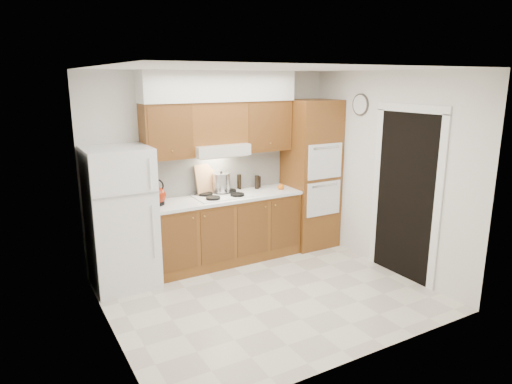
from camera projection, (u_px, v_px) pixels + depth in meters
floor at (269, 294)px, 5.42m from camera, size 3.60×3.60×0.00m
ceiling at (271, 68)px, 4.80m from camera, size 3.60×3.60×0.00m
wall_back at (214, 167)px, 6.37m from camera, size 3.60×0.02×2.60m
wall_left at (105, 211)px, 4.24m from camera, size 0.02×3.00×2.60m
wall_right at (387, 172)px, 5.98m from camera, size 0.02×3.00×2.60m
fridge at (121, 218)px, 5.50m from camera, size 0.75×0.72×1.72m
base_cabinets at (226, 230)px, 6.34m from camera, size 2.11×0.60×0.90m
countertop at (226, 197)px, 6.22m from camera, size 2.13×0.62×0.04m
backsplash at (216, 172)px, 6.39m from camera, size 2.11×0.03×0.56m
oven_cabinet at (310, 174)px, 6.84m from camera, size 0.70×0.65×2.20m
upper_cab_left at (167, 131)px, 5.76m from camera, size 0.63×0.33×0.70m
upper_cab_right at (264, 126)px, 6.45m from camera, size 0.73×0.33×0.70m
range_hood at (219, 149)px, 6.11m from camera, size 0.75×0.45×0.15m
upper_cab_over_hood at (216, 123)px, 6.07m from camera, size 0.75×0.33×0.55m
soffit at (219, 86)px, 5.97m from camera, size 2.13×0.36×0.40m
cooktop at (222, 196)px, 6.20m from camera, size 0.74×0.50×0.01m
doorway at (405, 197)px, 5.74m from camera, size 0.02×0.90×2.10m
wall_clock at (360, 105)px, 6.23m from camera, size 0.02×0.30×0.30m
kettle at (157, 196)px, 5.74m from camera, size 0.25×0.25×0.22m
cutting_board at (206, 180)px, 6.27m from camera, size 0.35×0.19×0.44m
stock_pot at (221, 183)px, 6.31m from camera, size 0.30×0.30×0.25m
condiment_a at (239, 182)px, 6.57m from camera, size 0.07×0.07×0.22m
condiment_b at (257, 182)px, 6.60m from camera, size 0.07×0.07×0.20m
condiment_c at (259, 182)px, 6.69m from camera, size 0.07×0.07×0.17m
orange_near at (280, 187)px, 6.57m from camera, size 0.08×0.08×0.07m
orange_far at (281, 187)px, 6.57m from camera, size 0.11×0.11×0.08m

